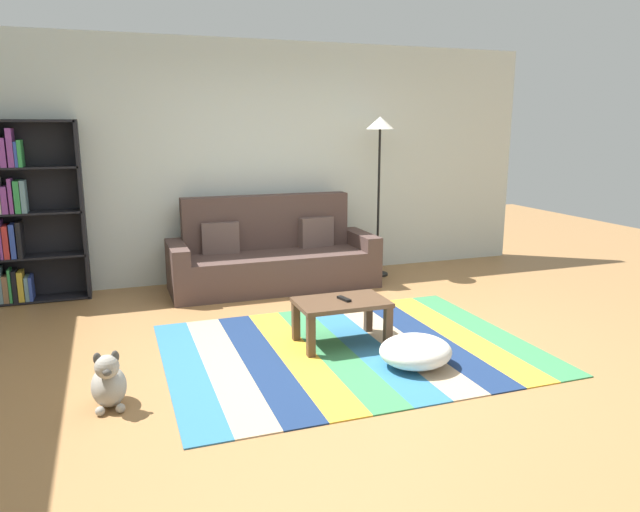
# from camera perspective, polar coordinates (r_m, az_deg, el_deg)

# --- Properties ---
(ground_plane) EXTENTS (14.00, 14.00, 0.00)m
(ground_plane) POSITION_cam_1_polar(r_m,az_deg,el_deg) (4.85, 2.07, -8.90)
(ground_plane) COLOR #9E7042
(back_wall) EXTENTS (6.80, 0.10, 2.70)m
(back_wall) POSITION_cam_1_polar(r_m,az_deg,el_deg) (6.96, -5.71, 9.01)
(back_wall) COLOR silver
(back_wall) RESTS_ON ground_plane
(rug) EXTENTS (2.89, 2.19, 0.01)m
(rug) POSITION_cam_1_polar(r_m,az_deg,el_deg) (4.82, 2.82, -8.94)
(rug) COLOR teal
(rug) RESTS_ON ground_plane
(couch) EXTENTS (2.26, 0.80, 1.00)m
(couch) POSITION_cam_1_polar(r_m,az_deg,el_deg) (6.58, -4.62, -0.09)
(couch) COLOR #4C3833
(couch) RESTS_ON ground_plane
(bookshelf) EXTENTS (0.90, 0.28, 1.83)m
(bookshelf) POSITION_cam_1_polar(r_m,az_deg,el_deg) (6.60, -26.71, 3.68)
(bookshelf) COLOR black
(bookshelf) RESTS_ON ground_plane
(coffee_table) EXTENTS (0.74, 0.47, 0.37)m
(coffee_table) POSITION_cam_1_polar(r_m,az_deg,el_deg) (4.84, 2.08, -5.07)
(coffee_table) COLOR #513826
(coffee_table) RESTS_ON rug
(pouf) EXTENTS (0.55, 0.50, 0.23)m
(pouf) POSITION_cam_1_polar(r_m,az_deg,el_deg) (4.50, 9.21, -9.08)
(pouf) COLOR white
(pouf) RESTS_ON rug
(dog) EXTENTS (0.22, 0.35, 0.40)m
(dog) POSITION_cam_1_polar(r_m,az_deg,el_deg) (4.08, -19.73, -11.47)
(dog) COLOR #9E998E
(dog) RESTS_ON ground_plane
(standing_lamp) EXTENTS (0.32, 0.32, 1.86)m
(standing_lamp) POSITION_cam_1_polar(r_m,az_deg,el_deg) (6.95, 5.78, 10.70)
(standing_lamp) COLOR black
(standing_lamp) RESTS_ON ground_plane
(tv_remote) EXTENTS (0.08, 0.16, 0.02)m
(tv_remote) POSITION_cam_1_polar(r_m,az_deg,el_deg) (4.83, 2.34, -4.15)
(tv_remote) COLOR black
(tv_remote) RESTS_ON coffee_table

